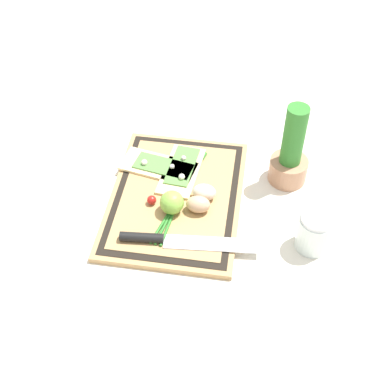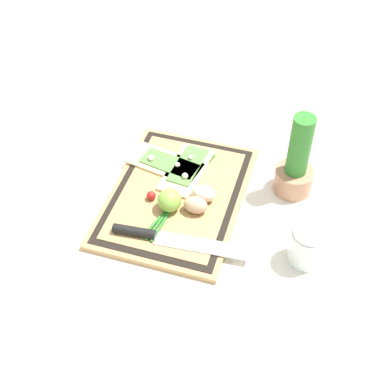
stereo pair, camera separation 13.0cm
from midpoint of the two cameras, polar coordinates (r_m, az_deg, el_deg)
The scene contains 12 objects.
ground_plane at distance 1.33m, azimuth 1.13°, elevation -0.83°, with size 6.00×6.00×0.00m, color silver.
cutting_board at distance 1.32m, azimuth 1.14°, elevation -0.57°, with size 0.44×0.32×0.02m.
pizza_slice_near at distance 1.38m, azimuth -0.17°, elevation 2.96°, with size 0.12×0.21×0.02m.
pizza_slice_far at distance 1.37m, azimuth 2.11°, elevation 2.35°, with size 0.19×0.10×0.02m.
knife at distance 1.22m, azimuth -0.62°, elevation -4.91°, with size 0.06×0.32×0.02m.
egg_brown at distance 1.26m, azimuth 3.31°, elevation -1.54°, with size 0.04×0.06×0.04m, color tan.
egg_pink at distance 1.29m, azimuth 4.19°, elevation -0.17°, with size 0.04×0.06×0.04m, color beige.
lime at distance 1.26m, azimuth 0.62°, elevation -1.07°, with size 0.06×0.06×0.06m, color #7FB742.
cherry_tomato_red at distance 1.29m, azimuth -1.53°, elevation -0.54°, with size 0.02×0.02×0.02m, color red.
scallion_bunch at distance 1.31m, azimuth 1.56°, elevation -0.43°, with size 0.33×0.09×0.01m.
herb_pot at distance 1.33m, azimuth 13.79°, elevation 2.56°, with size 0.10×0.10×0.23m.
sauce_jar at distance 1.22m, azimuth 15.16°, elevation -5.84°, with size 0.08×0.08×0.10m.
Camera 2 is at (0.86, 0.30, 0.97)m, focal length 50.00 mm.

